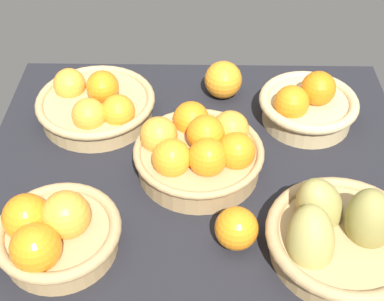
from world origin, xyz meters
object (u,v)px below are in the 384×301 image
(loose_orange_front_gap, at_px, (222,80))
(basket_far_right, at_px, (51,233))
(basket_far_left_pears, at_px, (337,235))
(loose_orange_back_gap, at_px, (234,228))
(basket_near_left, at_px, (305,105))
(basket_center, at_px, (198,151))
(basket_near_right, at_px, (94,104))

(loose_orange_front_gap, bearing_deg, basket_far_right, 56.85)
(basket_far_left_pears, distance_m, loose_orange_back_gap, 0.17)
(basket_far_left_pears, distance_m, basket_near_left, 0.34)
(basket_center, bearing_deg, basket_near_right, -34.47)
(basket_far_left_pears, height_order, loose_orange_back_gap, basket_far_left_pears)
(basket_far_right, height_order, basket_near_left, basket_near_left)
(basket_near_right, bearing_deg, basket_near_left, 179.64)
(basket_near_left, xyz_separation_m, loose_orange_back_gap, (0.16, 0.33, -0.01))
(basket_far_right, height_order, basket_far_left_pears, basket_far_left_pears)
(basket_center, xyz_separation_m, basket_near_left, (-0.22, -0.15, -0.00))
(basket_center, relative_size, loose_orange_back_gap, 3.36)
(loose_orange_back_gap, bearing_deg, basket_center, -71.19)
(basket_far_right, height_order, basket_center, basket_center)
(basket_near_right, relative_size, basket_center, 1.02)
(basket_far_left_pears, bearing_deg, loose_orange_front_gap, -67.91)
(basket_center, distance_m, loose_orange_front_gap, 0.24)
(basket_far_left_pears, relative_size, basket_center, 1.04)
(basket_near_left, relative_size, loose_orange_back_gap, 2.83)
(basket_far_right, distance_m, basket_near_right, 0.35)
(loose_orange_front_gap, bearing_deg, basket_near_right, 18.09)
(basket_far_right, relative_size, basket_near_left, 1.00)
(loose_orange_back_gap, bearing_deg, loose_orange_front_gap, -88.46)
(basket_center, distance_m, basket_near_left, 0.27)
(basket_far_left_pears, xyz_separation_m, loose_orange_front_gap, (0.18, -0.43, -0.00))
(basket_near_left, distance_m, loose_orange_front_gap, 0.19)
(basket_near_right, bearing_deg, basket_center, 145.53)
(basket_far_right, bearing_deg, basket_far_left_pears, -179.54)
(loose_orange_back_gap, bearing_deg, basket_near_right, -49.57)
(loose_orange_front_gap, bearing_deg, basket_far_left_pears, 112.09)
(basket_near_left, height_order, loose_orange_front_gap, basket_near_left)
(loose_orange_front_gap, bearing_deg, basket_near_left, 152.18)
(basket_far_right, xyz_separation_m, basket_near_left, (-0.46, -0.35, -0.00))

